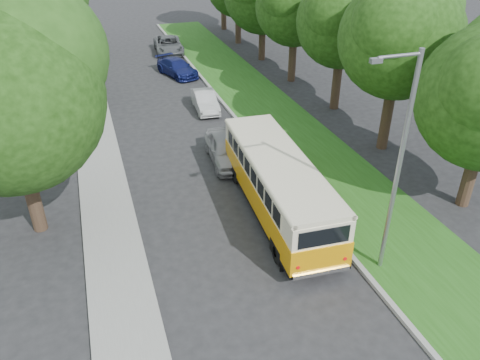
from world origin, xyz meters
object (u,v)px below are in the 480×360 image
object	(u,v)px
car_white	(205,101)
car_blue	(177,68)
car_grey	(169,45)
vintage_bus	(278,186)
lamppost_near	(397,163)
lamppost_far	(83,49)
car_silver	(226,149)

from	to	relation	value
car_white	car_blue	world-z (taller)	car_blue
car_white	car_grey	bearing A→B (deg)	91.80
car_white	vintage_bus	bearing A→B (deg)	-87.14
lamppost_near	lamppost_far	xyz separation A→B (m)	(-8.91, 18.50, -0.25)
lamppost_far	vintage_bus	distance (m)	15.85
lamppost_far	car_grey	distance (m)	14.93
vintage_bus	car_white	bearing A→B (deg)	92.65
lamppost_near	vintage_bus	world-z (taller)	lamppost_near
lamppost_near	car_white	bearing A→B (deg)	96.74
lamppost_far	car_white	distance (m)	7.93
lamppost_far	car_blue	xyz separation A→B (m)	(6.71, 5.96, -3.48)
vintage_bus	car_silver	distance (m)	5.31
car_blue	car_grey	bearing A→B (deg)	66.79
car_blue	car_grey	distance (m)	6.63
lamppost_near	car_grey	world-z (taller)	lamppost_near
vintage_bus	car_silver	world-z (taller)	vintage_bus
lamppost_far	car_white	xyz separation A→B (m)	(6.92, -1.66, -3.50)
car_silver	car_grey	bearing A→B (deg)	91.03
lamppost_far	car_silver	world-z (taller)	lamppost_far
car_silver	car_white	xyz separation A→B (m)	(0.79, 7.17, -0.11)
car_white	car_grey	size ratio (longest dim) A/B	0.73
car_silver	car_blue	size ratio (longest dim) A/B	0.97
lamppost_near	vintage_bus	xyz separation A→B (m)	(-2.12, 4.44, -3.01)
car_grey	lamppost_far	bearing A→B (deg)	-115.55
lamppost_far	car_grey	world-z (taller)	lamppost_far
vintage_bus	car_grey	world-z (taller)	vintage_bus
lamppost_near	car_silver	distance (m)	10.70
car_blue	car_white	bearing A→B (deg)	-106.21
lamppost_near	car_silver	xyz separation A→B (m)	(-2.78, 9.67, -3.65)
lamppost_far	lamppost_near	bearing A→B (deg)	-64.29
car_grey	car_blue	bearing A→B (deg)	-90.69
car_white	lamppost_near	bearing A→B (deg)	-79.78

